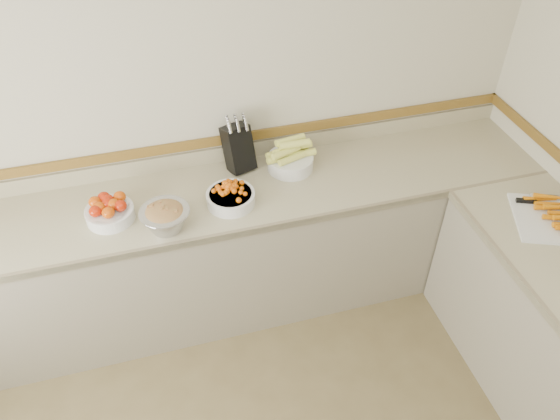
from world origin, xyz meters
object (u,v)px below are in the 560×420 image
object	(u,v)px
cherry_tomato_bowl	(230,196)
rhubarb_bowl	(165,217)
corn_bowl	(290,158)
tomato_bowl	(109,210)
knife_block	(238,147)

from	to	relation	value
cherry_tomato_bowl	rhubarb_bowl	xyz separation A→B (m)	(-0.36, -0.11, 0.03)
corn_bowl	rhubarb_bowl	xyz separation A→B (m)	(-0.77, -0.33, 0.00)
tomato_bowl	corn_bowl	bearing A→B (deg)	9.13
knife_block	rhubarb_bowl	world-z (taller)	knife_block
tomato_bowl	rhubarb_bowl	world-z (taller)	rhubarb_bowl
knife_block	rhubarb_bowl	xyz separation A→B (m)	(-0.48, -0.42, -0.07)
knife_block	corn_bowl	world-z (taller)	knife_block
corn_bowl	rhubarb_bowl	world-z (taller)	corn_bowl
tomato_bowl	corn_bowl	world-z (taller)	corn_bowl
corn_bowl	tomato_bowl	bearing A→B (deg)	-170.87
cherry_tomato_bowl	rhubarb_bowl	distance (m)	0.38
tomato_bowl	corn_bowl	xyz separation A→B (m)	(1.05, 0.17, 0.01)
tomato_bowl	rhubarb_bowl	distance (m)	0.32
tomato_bowl	rhubarb_bowl	bearing A→B (deg)	-29.24
knife_block	rhubarb_bowl	bearing A→B (deg)	-139.08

